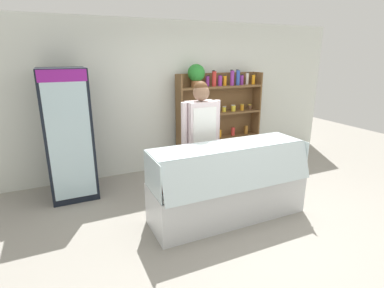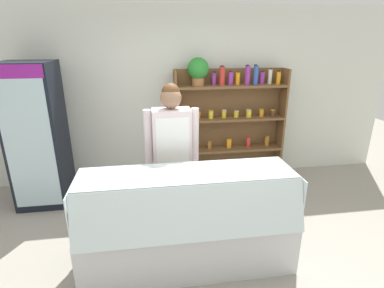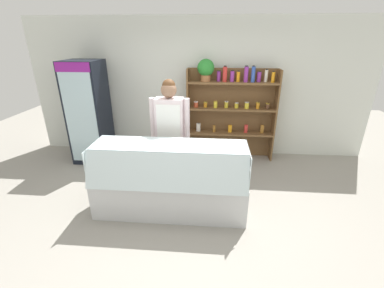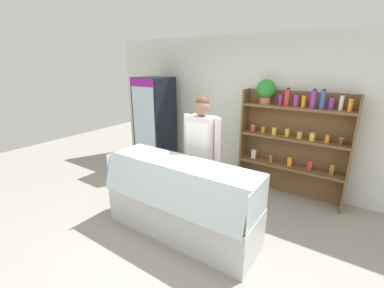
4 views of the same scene
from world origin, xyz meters
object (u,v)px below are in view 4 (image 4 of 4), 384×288
(deli_display_case, at_px, (181,211))
(drinks_fridge, at_px, (155,124))
(shelving_unit, at_px, (289,131))
(shop_clerk, at_px, (201,145))

(deli_display_case, bearing_deg, drinks_fridge, 139.24)
(drinks_fridge, bearing_deg, shelving_unit, 6.92)
(deli_display_case, height_order, shop_clerk, shop_clerk)
(deli_display_case, xyz_separation_m, shop_clerk, (-0.08, 0.64, 0.74))
(drinks_fridge, distance_m, deli_display_case, 2.48)
(drinks_fridge, distance_m, shop_clerk, 1.96)
(drinks_fridge, bearing_deg, deli_display_case, -40.76)
(deli_display_case, relative_size, shop_clerk, 1.18)
(shelving_unit, bearing_deg, drinks_fridge, -173.08)
(drinks_fridge, xyz_separation_m, shop_clerk, (1.73, -0.92, 0.09))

